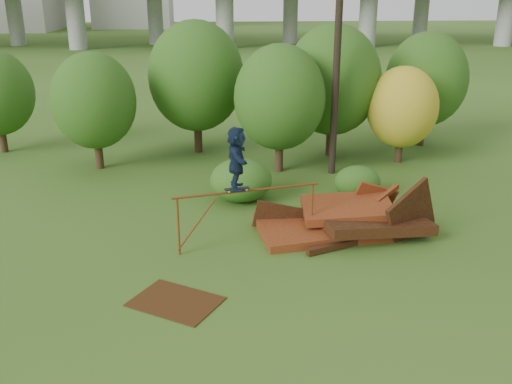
{
  "coord_description": "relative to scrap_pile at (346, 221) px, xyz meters",
  "views": [
    {
      "loc": [
        -2.04,
        -13.36,
        7.13
      ],
      "look_at": [
        -0.8,
        2.0,
        1.6
      ],
      "focal_mm": 40.0,
      "sensor_mm": 36.0,
      "label": 1
    }
  ],
  "objects": [
    {
      "name": "utility_pole",
      "position": [
        0.82,
        5.99,
        5.07
      ],
      "size": [
        1.4,
        0.28,
        10.74
      ],
      "color": "black",
      "rests_on": "ground"
    },
    {
      "name": "tree_3",
      "position": [
        1.25,
        8.54,
        3.0
      ],
      "size": [
        4.15,
        4.15,
        5.76
      ],
      "color": "black",
      "rests_on": "ground"
    },
    {
      "name": "tree_4",
      "position": [
        4.0,
        7.26,
        2.02
      ],
      "size": [
        2.98,
        2.98,
        4.12
      ],
      "color": "black",
      "rests_on": "ground"
    },
    {
      "name": "tree_2",
      "position": [
        -1.3,
        6.43,
        2.66
      ],
      "size": [
        3.65,
        3.65,
        5.14
      ],
      "color": "black",
      "rests_on": "ground"
    },
    {
      "name": "shrub_right",
      "position": [
        1.13,
        3.05,
        0.21
      ],
      "size": [
        1.65,
        1.52,
        1.17
      ],
      "primitive_type": "ellipsoid",
      "color": "#244412",
      "rests_on": "ground"
    },
    {
      "name": "ground",
      "position": [
        -2.01,
        -2.53,
        -0.37
      ],
      "size": [
        240.0,
        240.0,
        0.0
      ],
      "primitive_type": "plane",
      "color": "#2D5116",
      "rests_on": "ground"
    },
    {
      "name": "tree_0",
      "position": [
        -8.73,
        7.41,
        2.46
      ],
      "size": [
        3.4,
        3.4,
        4.8
      ],
      "color": "black",
      "rests_on": "ground"
    },
    {
      "name": "grind_rail",
      "position": [
        -3.07,
        -0.7,
        0.98
      ],
      "size": [
        4.23,
        1.03,
        1.74
      ],
      "color": "brown",
      "rests_on": "ground"
    },
    {
      "name": "skater",
      "position": [
        -3.36,
        -0.77,
        2.33
      ],
      "size": [
        0.55,
        1.65,
        1.77
      ],
      "primitive_type": "imported",
      "rotation": [
        0.0,
        0.0,
        1.56
      ],
      "color": "#132239",
      "rests_on": "skateboard"
    },
    {
      "name": "flat_plate",
      "position": [
        -5.01,
        -3.77,
        -0.36
      ],
      "size": [
        2.48,
        2.29,
        0.03
      ],
      "primitive_type": "cube",
      "rotation": [
        0.0,
        0.0,
        -0.56
      ],
      "color": "#3C210C",
      "rests_on": "ground"
    },
    {
      "name": "scrap_pile",
      "position": [
        0.0,
        0.0,
        0.0
      ],
      "size": [
        5.75,
        3.14,
        2.28
      ],
      "color": "#51220E",
      "rests_on": "ground"
    },
    {
      "name": "tree_5",
      "position": [
        5.97,
        9.96,
        2.75
      ],
      "size": [
        3.77,
        3.77,
        5.3
      ],
      "color": "black",
      "rests_on": "ground"
    },
    {
      "name": "shrub_left",
      "position": [
        -3.04,
        3.08,
        0.38
      ],
      "size": [
        2.19,
        2.02,
        1.51
      ],
      "primitive_type": "ellipsoid",
      "color": "#244412",
      "rests_on": "ground"
    },
    {
      "name": "tree_1",
      "position": [
        -4.64,
        9.62,
        3.07
      ],
      "size": [
        4.23,
        4.23,
        5.89
      ],
      "color": "black",
      "rests_on": "ground"
    },
    {
      "name": "skateboard",
      "position": [
        -3.36,
        -0.77,
        1.42
      ],
      "size": [
        0.74,
        0.35,
        0.07
      ],
      "rotation": [
        0.0,
        0.0,
        0.23
      ],
      "color": "black",
      "rests_on": "grind_rail"
    }
  ]
}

